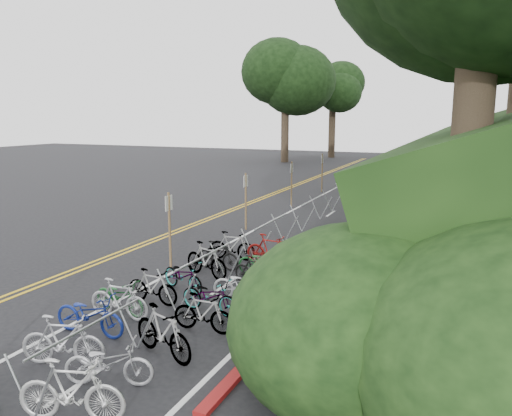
# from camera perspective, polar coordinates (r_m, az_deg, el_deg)

# --- Properties ---
(ground) EXTENTS (120.00, 120.00, 0.00)m
(ground) POSITION_cam_1_polar(r_m,az_deg,el_deg) (13.72, -23.59, -11.55)
(ground) COLOR black
(ground) RESTS_ON ground
(road_markings) EXTENTS (7.47, 80.00, 0.01)m
(road_markings) POSITION_cam_1_polar(r_m,az_deg,el_deg) (21.22, -2.11, -2.96)
(road_markings) COLOR gold
(road_markings) RESTS_ON ground
(red_curb) EXTENTS (0.25, 28.00, 0.10)m
(red_curb) POSITION_cam_1_polar(r_m,az_deg,el_deg) (21.44, 12.48, -2.94)
(red_curb) COLOR maroon
(red_curb) RESTS_ON ground
(bike_rack_front) EXTENTS (1.10, 3.00, 1.09)m
(bike_rack_front) POSITION_cam_1_polar(r_m,az_deg,el_deg) (10.19, -18.49, -14.05)
(bike_rack_front) COLOR #95979C
(bike_rack_front) RESTS_ON ground
(bike_racks_rest) EXTENTS (1.14, 23.00, 1.17)m
(bike_racks_rest) POSITION_cam_1_polar(r_m,az_deg,el_deg) (22.86, 6.40, 0.14)
(bike_racks_rest) COLOR #95979C
(bike_racks_rest) RESTS_ON ground
(signposts_rest) EXTENTS (0.08, 18.40, 2.50)m
(signposts_rest) POSITION_cam_1_polar(r_m,az_deg,el_deg) (24.48, 1.74, 2.26)
(signposts_rest) COLOR brown
(signposts_rest) RESTS_ON ground
(bike_front) EXTENTS (0.82, 1.72, 0.87)m
(bike_front) POSITION_cam_1_polar(r_m,az_deg,el_deg) (13.31, -15.32, -9.71)
(bike_front) COLOR #144C1E
(bike_front) RESTS_ON ground
(bike_valet) EXTENTS (3.16, 11.44, 1.10)m
(bike_valet) POSITION_cam_1_polar(r_m,az_deg,el_deg) (13.00, -8.84, -9.65)
(bike_valet) COLOR #144C1E
(bike_valet) RESTS_ON ground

